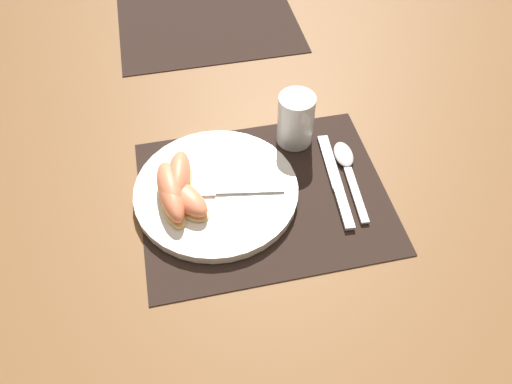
# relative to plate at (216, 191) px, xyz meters

# --- Properties ---
(ground_plane) EXTENTS (3.00, 3.00, 0.00)m
(ground_plane) POSITION_rel_plate_xyz_m (0.08, -0.02, -0.01)
(ground_plane) COLOR brown
(placemat) EXTENTS (0.42, 0.34, 0.00)m
(placemat) POSITION_rel_plate_xyz_m (0.08, -0.02, -0.01)
(placemat) COLOR black
(placemat) RESTS_ON ground_plane
(placemat_far) EXTENTS (0.42, 0.34, 0.00)m
(placemat_far) POSITION_rel_plate_xyz_m (0.07, 0.53, -0.01)
(placemat_far) COLOR black
(placemat_far) RESTS_ON ground_plane
(plate) EXTENTS (0.28, 0.28, 0.02)m
(plate) POSITION_rel_plate_xyz_m (0.00, 0.00, 0.00)
(plate) COLOR white
(plate) RESTS_ON placemat
(juice_glass) EXTENTS (0.07, 0.07, 0.10)m
(juice_glass) POSITION_rel_plate_xyz_m (0.16, 0.10, 0.04)
(juice_glass) COLOR silver
(juice_glass) RESTS_ON placemat
(knife) EXTENTS (0.04, 0.22, 0.01)m
(knife) POSITION_rel_plate_xyz_m (0.21, -0.02, -0.01)
(knife) COLOR silver
(knife) RESTS_ON placemat
(spoon) EXTENTS (0.04, 0.19, 0.01)m
(spoon) POSITION_rel_plate_xyz_m (0.24, 0.01, -0.00)
(spoon) COLOR silver
(spoon) RESTS_ON placemat
(fork) EXTENTS (0.19, 0.05, 0.00)m
(fork) POSITION_rel_plate_xyz_m (0.01, -0.01, 0.01)
(fork) COLOR silver
(fork) RESTS_ON plate
(citrus_wedge_0) EXTENTS (0.06, 0.12, 0.04)m
(citrus_wedge_0) POSITION_rel_plate_xyz_m (-0.06, 0.02, 0.03)
(citrus_wedge_0) COLOR #F4DB84
(citrus_wedge_0) RESTS_ON plate
(citrus_wedge_1) EXTENTS (0.05, 0.11, 0.04)m
(citrus_wedge_1) POSITION_rel_plate_xyz_m (-0.07, -0.00, 0.03)
(citrus_wedge_1) COLOR #F4DB84
(citrus_wedge_1) RESTS_ON plate
(citrus_wedge_2) EXTENTS (0.05, 0.12, 0.04)m
(citrus_wedge_2) POSITION_rel_plate_xyz_m (-0.08, -0.02, 0.03)
(citrus_wedge_2) COLOR #F4DB84
(citrus_wedge_2) RESTS_ON plate
(citrus_wedge_3) EXTENTS (0.09, 0.11, 0.03)m
(citrus_wedge_3) POSITION_rel_plate_xyz_m (-0.05, -0.02, 0.02)
(citrus_wedge_3) COLOR #F4DB84
(citrus_wedge_3) RESTS_ON plate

